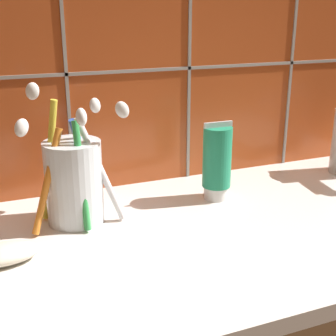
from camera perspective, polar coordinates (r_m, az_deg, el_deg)
The scene contains 5 objects.
sink_counter at distance 64.52cm, azimuth 7.76°, elevation -7.52°, with size 77.98×39.24×2.00cm, color silver.
tile_wall_backsplash at distance 75.58cm, azimuth 1.01°, elevation 16.95°, with size 87.98×1.72×53.66cm.
toothbrush_cup at distance 63.18cm, azimuth -11.39°, elevation -1.32°, with size 15.05×10.54×18.95cm.
toothpaste_tube at distance 69.89cm, azimuth 5.98°, elevation 0.77°, with size 4.50×4.29×11.92cm.
soap_bar at distance 57.40cm, azimuth -19.67°, elevation -9.87°, with size 8.62×4.74×2.05cm, color silver.
Camera 1 is at (-29.16, -49.79, 29.87)cm, focal length 50.00 mm.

